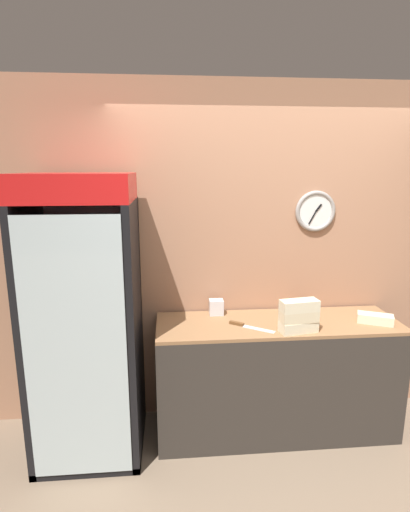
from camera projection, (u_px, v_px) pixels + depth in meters
name	position (u px, v px, depth m)	size (l,w,h in m)	color
wall_back	(270.00, 255.00, 3.25)	(5.20, 0.09, 2.70)	#AD7A5B
prep_counter	(276.00, 376.00, 3.12)	(1.84, 0.57, 0.91)	#332D28
beverage_cooler	(86.00, 304.00, 2.83)	(0.73, 0.71, 2.02)	black
sandwich_stack_bottom	(298.00, 327.00, 2.83)	(0.28, 0.15, 0.08)	beige
sandwich_stack_middle	(299.00, 316.00, 2.81)	(0.28, 0.14, 0.08)	beige
sandwich_stack_top	(299.00, 306.00, 2.80)	(0.28, 0.14, 0.08)	beige
sandwich_flat_left	(375.00, 319.00, 2.99)	(0.27, 0.20, 0.07)	beige
chefs_knife	(245.00, 326.00, 2.93)	(0.31, 0.23, 0.02)	silver
condiment_jar	(304.00, 306.00, 3.21)	(0.08, 0.08, 0.11)	gold
napkin_dispenser	(216.00, 307.00, 3.16)	(0.11, 0.09, 0.12)	silver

